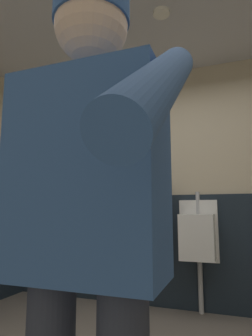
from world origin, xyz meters
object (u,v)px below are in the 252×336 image
at_px(urinal_middle, 198,236).
at_px(soap_dispenser, 156,180).
at_px(urinal_left, 129,234).
at_px(person, 86,210).

xyz_separation_m(urinal_middle, soap_dispenser, (-0.46, 0.12, 0.61)).
height_order(urinal_left, soap_dispenser, soap_dispenser).
bearing_deg(soap_dispenser, urinal_left, -157.66).
bearing_deg(urinal_middle, soap_dispenser, 165.42).
bearing_deg(person, urinal_middle, 88.66).
distance_m(urinal_left, urinal_middle, 0.75).
xyz_separation_m(urinal_left, soap_dispenser, (0.29, 0.12, 0.61)).
height_order(urinal_left, urinal_middle, same).
height_order(person, soap_dispenser, person).
distance_m(urinal_left, person, 2.45).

